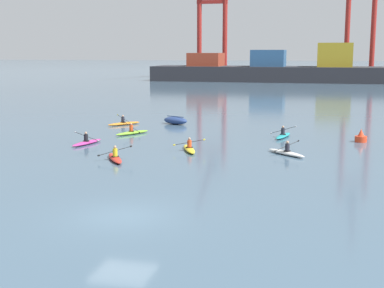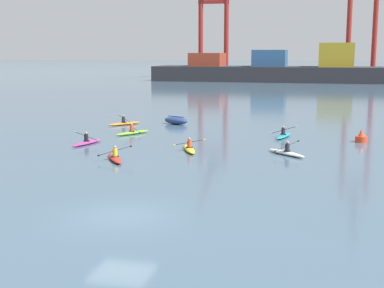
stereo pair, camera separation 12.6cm
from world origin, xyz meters
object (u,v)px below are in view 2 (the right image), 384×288
kayak_white (286,152)px  kayak_yellow (189,148)px  gantry_crane_west (213,15)px  kayak_teal (283,135)px  kayak_orange (124,123)px  container_barge (273,70)px  kayak_red (115,158)px  channel_buoy (361,137)px  capsized_dinghy (176,121)px  kayak_lime (132,132)px  kayak_magenta (87,142)px

kayak_white → kayak_yellow: (-6.61, -0.12, -0.00)m
gantry_crane_west → kayak_teal: 97.79m
gantry_crane_west → kayak_orange: (10.20, -89.11, -15.75)m
kayak_teal → kayak_orange: (-15.03, 4.05, 0.00)m
container_barge → kayak_orange: container_barge is taller
kayak_teal → kayak_red: kayak_teal is taller
gantry_crane_west → channel_buoy: 100.21m
capsized_dinghy → kayak_teal: bearing=-28.5°
capsized_dinghy → kayak_lime: kayak_lime is taller
capsized_dinghy → kayak_magenta: (-3.35, -12.43, -0.18)m
container_barge → kayak_lime: container_barge is taller
container_barge → kayak_white: container_barge is taller
gantry_crane_west → kayak_orange: size_ratio=10.24×
capsized_dinghy → kayak_white: size_ratio=0.98×
container_barge → kayak_yellow: 90.59m
channel_buoy → kayak_yellow: channel_buoy is taller
kayak_orange → gantry_crane_west: bearing=96.5°
capsized_dinghy → channel_buoy: channel_buoy is taller
kayak_teal → kayak_orange: kayak_teal is taller
kayak_orange → kayak_red: same height
kayak_white → kayak_orange: (-15.80, 11.47, 0.00)m
channel_buoy → kayak_orange: (-20.92, 4.87, -0.19)m
channel_buoy → kayak_red: size_ratio=0.31×
channel_buoy → kayak_lime: kayak_lime is taller
channel_buoy → kayak_lime: 18.18m
channel_buoy → kayak_teal: kayak_teal is taller
kayak_lime → kayak_teal: bearing=5.8°
channel_buoy → kayak_orange: size_ratio=0.33×
kayak_magenta → kayak_white: bearing=-2.7°
container_barge → kayak_yellow: (3.17, -90.50, -2.52)m
kayak_teal → container_barge: bearing=96.2°
kayak_red → kayak_yellow: bearing=48.8°
gantry_crane_west → kayak_red: size_ratio=9.70×
capsized_dinghy → kayak_teal: kayak_teal is taller
kayak_white → gantry_crane_west: bearing=104.5°
container_barge → kayak_white: size_ratio=18.54×
channel_buoy → kayak_lime: bearing=-178.6°
kayak_orange → kayak_lime: bearing=-62.6°
kayak_teal → kayak_red: bearing=-129.0°
kayak_orange → kayak_teal: bearing=-15.1°
channel_buoy → kayak_magenta: size_ratio=0.29×
kayak_magenta → kayak_teal: bearing=26.0°
kayak_orange → kayak_yellow: (9.19, -11.59, -0.00)m
kayak_teal → kayak_yellow: bearing=-127.7°
container_barge → gantry_crane_west: size_ratio=1.71×
kayak_orange → kayak_magenta: (1.20, -10.79, -0.00)m
kayak_lime → container_barge: bearing=87.8°
kayak_orange → kayak_yellow: 14.79m
capsized_dinghy → kayak_magenta: 12.88m
capsized_dinghy → container_barge: bearing=88.9°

